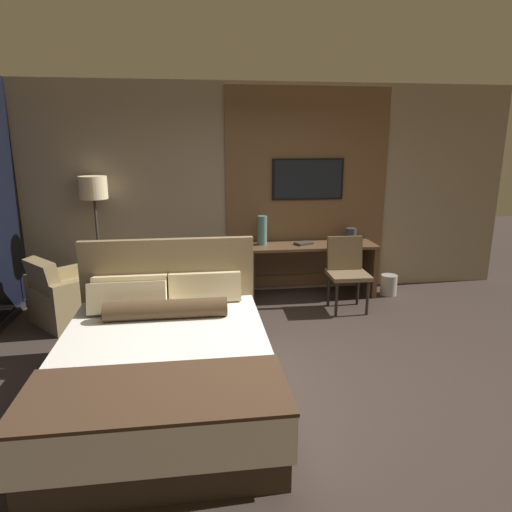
{
  "coord_description": "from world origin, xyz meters",
  "views": [
    {
      "loc": [
        -0.79,
        -3.53,
        2.08
      ],
      "look_at": [
        -0.16,
        1.07,
        0.89
      ],
      "focal_mm": 32.0,
      "sensor_mm": 36.0,
      "label": 1
    }
  ],
  "objects_px": {
    "tv": "(308,179)",
    "desk_chair": "(347,266)",
    "vase_short": "(351,235)",
    "waste_bin": "(389,285)",
    "floor_lamp": "(94,198)",
    "armchair_by_window": "(68,299)",
    "book": "(304,243)",
    "desk": "(310,260)",
    "bed": "(164,363)",
    "vase_tall": "(262,230)"
  },
  "relations": [
    {
      "from": "armchair_by_window",
      "to": "desk_chair",
      "type": "bearing_deg",
      "value": -130.84
    },
    {
      "from": "desk_chair",
      "to": "book",
      "type": "bearing_deg",
      "value": 131.69
    },
    {
      "from": "floor_lamp",
      "to": "book",
      "type": "relative_size",
      "value": 6.29
    },
    {
      "from": "vase_short",
      "to": "book",
      "type": "bearing_deg",
      "value": -169.61
    },
    {
      "from": "vase_short",
      "to": "waste_bin",
      "type": "xyz_separation_m",
      "value": [
        0.49,
        -0.24,
        -0.67
      ]
    },
    {
      "from": "tv",
      "to": "vase_short",
      "type": "distance_m",
      "value": 0.96
    },
    {
      "from": "vase_short",
      "to": "armchair_by_window",
      "type": "bearing_deg",
      "value": -169.86
    },
    {
      "from": "desk_chair",
      "to": "floor_lamp",
      "type": "distance_m",
      "value": 3.25
    },
    {
      "from": "tv",
      "to": "desk_chair",
      "type": "bearing_deg",
      "value": -67.54
    },
    {
      "from": "bed",
      "to": "desk_chair",
      "type": "bearing_deg",
      "value": 40.7
    },
    {
      "from": "bed",
      "to": "waste_bin",
      "type": "xyz_separation_m",
      "value": [
        2.89,
        2.24,
        -0.18
      ]
    },
    {
      "from": "waste_bin",
      "to": "desk",
      "type": "bearing_deg",
      "value": 171.52
    },
    {
      "from": "desk",
      "to": "vase_tall",
      "type": "xyz_separation_m",
      "value": [
        -0.65,
        0.02,
        0.42
      ]
    },
    {
      "from": "tv",
      "to": "floor_lamp",
      "type": "relative_size",
      "value": 0.59
    },
    {
      "from": "book",
      "to": "waste_bin",
      "type": "height_order",
      "value": "book"
    },
    {
      "from": "vase_tall",
      "to": "book",
      "type": "bearing_deg",
      "value": -7.53
    },
    {
      "from": "desk",
      "to": "desk_chair",
      "type": "xyz_separation_m",
      "value": [
        0.33,
        -0.56,
        0.05
      ]
    },
    {
      "from": "desk",
      "to": "tv",
      "type": "xyz_separation_m",
      "value": [
        0.0,
        0.23,
        1.07
      ]
    },
    {
      "from": "bed",
      "to": "floor_lamp",
      "type": "distance_m",
      "value": 2.83
    },
    {
      "from": "armchair_by_window",
      "to": "book",
      "type": "xyz_separation_m",
      "value": [
        2.92,
        0.52,
        0.46
      ]
    },
    {
      "from": "book",
      "to": "tv",
      "type": "bearing_deg",
      "value": 69.68
    },
    {
      "from": "tv",
      "to": "desk_chair",
      "type": "height_order",
      "value": "tv"
    },
    {
      "from": "desk",
      "to": "vase_short",
      "type": "height_order",
      "value": "vase_short"
    },
    {
      "from": "bed",
      "to": "desk",
      "type": "bearing_deg",
      "value": 52.94
    },
    {
      "from": "floor_lamp",
      "to": "vase_short",
      "type": "distance_m",
      "value": 3.39
    },
    {
      "from": "bed",
      "to": "waste_bin",
      "type": "relative_size",
      "value": 7.91
    },
    {
      "from": "tv",
      "to": "waste_bin",
      "type": "distance_m",
      "value": 1.82
    },
    {
      "from": "floor_lamp",
      "to": "armchair_by_window",
      "type": "bearing_deg",
      "value": -113.3
    },
    {
      "from": "bed",
      "to": "tv",
      "type": "distance_m",
      "value": 3.42
    },
    {
      "from": "bed",
      "to": "vase_short",
      "type": "relative_size",
      "value": 12.53
    },
    {
      "from": "desk_chair",
      "to": "floor_lamp",
      "type": "xyz_separation_m",
      "value": [
        -3.08,
        0.61,
        0.83
      ]
    },
    {
      "from": "desk",
      "to": "armchair_by_window",
      "type": "height_order",
      "value": "armchair_by_window"
    },
    {
      "from": "desk_chair",
      "to": "vase_short",
      "type": "bearing_deg",
      "value": 69.28
    },
    {
      "from": "tv",
      "to": "armchair_by_window",
      "type": "xyz_separation_m",
      "value": [
        -3.02,
        -0.8,
        -1.28
      ]
    },
    {
      "from": "book",
      "to": "waste_bin",
      "type": "bearing_deg",
      "value": -5.45
    },
    {
      "from": "bed",
      "to": "book",
      "type": "relative_size",
      "value": 8.5
    },
    {
      "from": "desk",
      "to": "desk_chair",
      "type": "height_order",
      "value": "desk_chair"
    },
    {
      "from": "armchair_by_window",
      "to": "vase_short",
      "type": "relative_size",
      "value": 5.71
    },
    {
      "from": "desk",
      "to": "book",
      "type": "xyz_separation_m",
      "value": [
        -0.1,
        -0.05,
        0.25
      ]
    },
    {
      "from": "floor_lamp",
      "to": "bed",
      "type": "bearing_deg",
      "value": -68.87
    },
    {
      "from": "floor_lamp",
      "to": "book",
      "type": "distance_m",
      "value": 2.73
    },
    {
      "from": "tv",
      "to": "desk_chair",
      "type": "xyz_separation_m",
      "value": [
        0.33,
        -0.79,
        -1.01
      ]
    },
    {
      "from": "desk",
      "to": "floor_lamp",
      "type": "relative_size",
      "value": 1.05
    },
    {
      "from": "desk",
      "to": "book",
      "type": "height_order",
      "value": "book"
    },
    {
      "from": "tv",
      "to": "book",
      "type": "distance_m",
      "value": 0.87
    },
    {
      "from": "bed",
      "to": "vase_short",
      "type": "distance_m",
      "value": 3.48
    },
    {
      "from": "waste_bin",
      "to": "vase_tall",
      "type": "bearing_deg",
      "value": 173.89
    },
    {
      "from": "tv",
      "to": "vase_short",
      "type": "xyz_separation_m",
      "value": [
        0.59,
        -0.15,
        -0.75
      ]
    },
    {
      "from": "desk",
      "to": "book",
      "type": "bearing_deg",
      "value": -155.02
    },
    {
      "from": "book",
      "to": "desk",
      "type": "bearing_deg",
      "value": 24.98
    }
  ]
}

